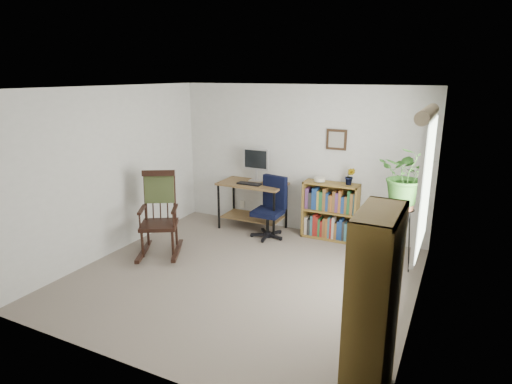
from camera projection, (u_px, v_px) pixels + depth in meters
The scene contains 18 objects.
floor at pixel (242, 277), 5.57m from camera, with size 4.20×4.00×0.00m, color gray.
ceiling at pixel (241, 88), 4.93m from camera, with size 4.20×4.00×0.00m, color white.
wall_back at pixel (299, 160), 6.98m from camera, with size 4.20×0.00×2.40m, color silver.
wall_front at pixel (128, 244), 3.52m from camera, with size 4.20×0.00×2.40m, color silver.
wall_left at pixel (113, 171), 6.14m from camera, with size 0.00×4.00×2.40m, color silver.
wall_right at pixel (423, 211), 4.35m from camera, with size 0.00×4.00×2.40m, color silver.
window at pixel (424, 185), 4.58m from camera, with size 0.12×1.20×1.50m, color silver, non-canonical shape.
desk at pixel (253, 206), 7.23m from camera, with size 1.11×0.61×0.80m, color brown, non-canonical shape.
monitor at pixel (256, 165), 7.17m from camera, with size 0.46×0.16×0.56m, color silver, non-canonical shape.
keyboard at pixel (249, 184), 7.02m from camera, with size 0.40×0.15×0.03m, color black.
office_chair at pixel (268, 208), 6.79m from camera, with size 0.55×0.55×1.00m, color black, non-canonical shape.
rocking_chair at pixel (158, 214), 6.13m from camera, with size 0.64×1.06×1.23m, color black, non-canonical shape.
low_bookshelf at pixel (330, 211), 6.76m from camera, with size 0.87×0.29×0.92m, color olive, non-canonical shape.
tall_bookshelf at pixel (373, 312), 3.25m from camera, with size 0.30×0.71×1.62m, color olive, non-canonical shape.
plant_stand at pixel (401, 236), 5.56m from camera, with size 0.29×0.29×1.03m, color black, non-canonical shape.
spider_plant at pixel (410, 147), 5.25m from camera, with size 1.69×1.88×1.46m, color #2C5E20.
potted_plant_small at pixel (350, 181), 6.51m from camera, with size 0.13×0.24×0.11m, color #2C5E20.
framed_picture at pixel (336, 140), 6.59m from camera, with size 0.32×0.04×0.32m, color black, non-canonical shape.
Camera 1 is at (2.40, -4.47, 2.55)m, focal length 30.00 mm.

